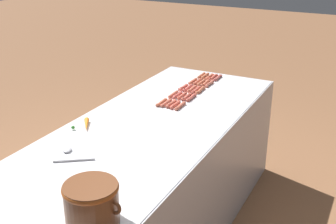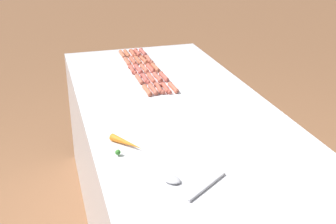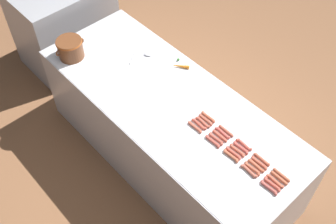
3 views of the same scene
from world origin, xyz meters
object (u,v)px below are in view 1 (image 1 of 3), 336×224
object	(u,v)px
hot_dog_8	(187,97)
hot_dog_11	(201,82)
bean_pot	(91,201)
hot_dog_2	(201,90)
hot_dog_12	(192,89)
hot_dog_6	(206,83)
hot_dog_21	(193,81)
serving_spoon	(69,153)
hot_dog_5	(213,77)
hot_dog_3	(191,98)
hot_dog_20	(201,75)
hot_dog_22	(183,87)
hot_dog_24	(162,102)
hot_dog_13	(182,96)
hot_dog_9	(175,105)
hot_dog_23	(173,94)
hot_dog_10	(210,77)
hot_dog_7	(196,90)
carrot	(86,125)
hot_dog_18	(177,95)
hot_dog_19	(166,103)
hot_dog_14	(171,104)
hot_dog_15	(205,76)
hot_dog_4	(180,106)
hot_dog_0	(218,78)
hot_dog_17	(188,88)
hot_dog_1	(209,84)

from	to	relation	value
hot_dog_8	hot_dog_11	size ratio (longest dim) A/B	1.00
hot_dog_11	bean_pot	bearing A→B (deg)	99.48
hot_dog_2	hot_dog_12	distance (m)	0.07
hot_dog_6	bean_pot	size ratio (longest dim) A/B	0.50
hot_dog_21	serving_spoon	world-z (taller)	hot_dog_21
hot_dog_5	hot_dog_12	xyz separation A→B (m)	(0.04, 0.35, 0.00)
hot_dog_3	hot_dog_11	world-z (taller)	same
hot_dog_11	hot_dog_20	world-z (taller)	same
hot_dog_21	hot_dog_22	size ratio (longest dim) A/B	1.00
serving_spoon	hot_dog_24	bearing A→B (deg)	-95.71
hot_dog_13	hot_dog_20	xyz separation A→B (m)	(0.07, -0.53, 0.00)
hot_dog_20	hot_dog_11	bearing A→B (deg)	113.06
bean_pot	hot_dog_12	bearing A→B (deg)	-79.53
hot_dog_9	bean_pot	world-z (taller)	bean_pot
hot_dog_22	hot_dog_23	size ratio (longest dim) A/B	1.00
hot_dog_5	hot_dog_23	bearing A→B (deg)	78.26
hot_dog_8	hot_dog_10	distance (m)	0.53
hot_dog_7	hot_dog_12	bearing A→B (deg)	-5.73
hot_dog_11	bean_pot	size ratio (longest dim) A/B	0.51
carrot	bean_pot	bearing A→B (deg)	129.27
hot_dog_10	hot_dog_18	bearing A→B (deg)	85.59
hot_dog_7	hot_dog_18	bearing A→B (deg)	66.81
hot_dog_6	hot_dog_8	xyz separation A→B (m)	(0.00, 0.35, 0.00)
hot_dog_9	hot_dog_19	size ratio (longest dim) A/B	1.00
hot_dog_9	hot_dog_14	xyz separation A→B (m)	(0.04, -0.01, 0.00)
hot_dog_5	hot_dog_11	distance (m)	0.18
hot_dog_2	hot_dog_10	world-z (taller)	same
hot_dog_24	hot_dog_19	bearing A→B (deg)	-169.74
hot_dog_15	hot_dog_12	bearing A→B (deg)	96.42
hot_dog_4	hot_dog_0	bearing A→B (deg)	-89.92
hot_dog_6	hot_dog_23	bearing A→B (deg)	72.25
hot_dog_10	carrot	distance (m)	1.32
hot_dog_12	hot_dog_14	distance (m)	0.36
hot_dog_10	hot_dog_19	world-z (taller)	same
hot_dog_22	hot_dog_10	bearing A→B (deg)	-102.52
hot_dog_11	serving_spoon	xyz separation A→B (m)	(0.16, 1.45, -0.00)
hot_dog_9	hot_dog_12	bearing A→B (deg)	-84.72
hot_dog_5	hot_dog_24	size ratio (longest dim) A/B	1.00
hot_dog_8	hot_dog_17	world-z (taller)	same
hot_dog_14	hot_dog_0	bearing A→B (deg)	-96.16
hot_dog_18	hot_dog_20	distance (m)	0.53
hot_dog_0	hot_dog_1	size ratio (longest dim) A/B	1.00
hot_dog_4	hot_dog_22	distance (m)	0.39
hot_dog_4	hot_dog_10	bearing A→B (deg)	-84.13
hot_dog_4	hot_dog_13	world-z (taller)	same
hot_dog_8	hot_dog_13	xyz separation A→B (m)	(0.04, -0.00, 0.00)
hot_dog_4	serving_spoon	xyz separation A→B (m)	(0.24, 0.90, -0.00)
hot_dog_13	hot_dog_24	size ratio (longest dim) A/B	1.00
hot_dog_4	hot_dog_11	world-z (taller)	same
hot_dog_10	hot_dog_4	bearing A→B (deg)	95.87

